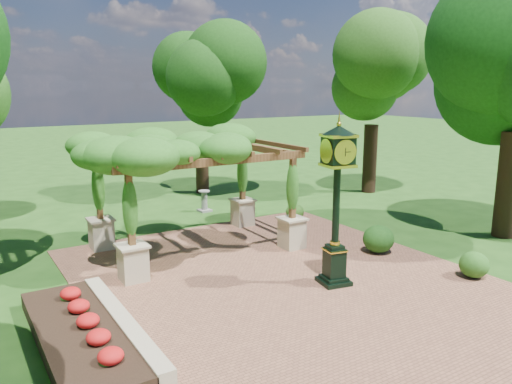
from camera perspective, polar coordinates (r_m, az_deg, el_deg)
ground at (r=12.93m, az=6.02°, el=-11.57°), size 120.00×120.00×0.00m
brick_plaza at (r=13.65m, az=3.40°, el=-10.11°), size 10.00×12.00×0.04m
border_wall at (r=11.31m, az=-15.00°, el=-14.44°), size 0.35×5.00×0.40m
flower_bed at (r=11.13m, az=-19.58°, el=-15.32°), size 1.50×5.00×0.36m
pedestal_clock at (r=12.86m, az=9.22°, el=0.15°), size 0.98×0.98×4.26m
pergola at (r=15.62m, az=-7.01°, el=4.50°), size 6.10×3.85×3.83m
sundial at (r=20.95m, az=-5.92°, el=-1.18°), size 0.53×0.53×0.90m
shrub_front at (r=14.94m, az=23.65°, el=-7.62°), size 0.94×0.94×0.71m
shrub_mid at (r=16.12m, az=13.81°, el=-5.22°), size 1.28×1.28×0.87m
shrub_back at (r=19.47m, az=4.47°, el=-2.28°), size 0.93×0.93×0.64m
tree_north at (r=24.25m, az=-6.37°, el=11.74°), size 3.78×3.78×7.39m
tree_east_far at (r=24.91m, az=13.35°, el=13.35°), size 3.92×3.92×8.57m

